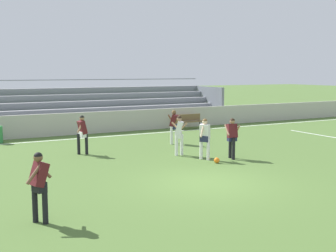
{
  "coord_description": "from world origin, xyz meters",
  "views": [
    {
      "loc": [
        -7.25,
        -11.1,
        3.5
      ],
      "look_at": [
        0.78,
        4.09,
        1.3
      ],
      "focal_mm": 45.61,
      "sensor_mm": 36.0,
      "label": 1
    }
  ],
  "objects_px": {
    "soccer_ball": "(217,160)",
    "player_white_challenging": "(205,135)",
    "player_dark_trailing_run": "(82,131)",
    "player_white_dropping_back": "(179,132)",
    "player_dark_wide_left": "(174,124)",
    "player_dark_overlapping": "(39,181)",
    "player_dark_on_ball": "(232,135)",
    "bleacher_stand": "(30,109)",
    "bench_centre_sideline": "(188,120)"
  },
  "relations": [
    {
      "from": "player_dark_on_ball",
      "to": "bleacher_stand",
      "type": "bearing_deg",
      "value": 114.49
    },
    {
      "from": "bench_centre_sideline",
      "to": "player_dark_wide_left",
      "type": "bearing_deg",
      "value": -127.78
    },
    {
      "from": "player_dark_overlapping",
      "to": "player_white_dropping_back",
      "type": "distance_m",
      "value": 8.78
    },
    {
      "from": "player_dark_trailing_run",
      "to": "player_white_dropping_back",
      "type": "xyz_separation_m",
      "value": [
        3.53,
        -2.1,
        -0.0
      ]
    },
    {
      "from": "player_dark_trailing_run",
      "to": "soccer_ball",
      "type": "relative_size",
      "value": 7.59
    },
    {
      "from": "player_white_dropping_back",
      "to": "soccer_ball",
      "type": "height_order",
      "value": "player_white_dropping_back"
    },
    {
      "from": "bleacher_stand",
      "to": "bench_centre_sideline",
      "type": "bearing_deg",
      "value": -23.3
    },
    {
      "from": "player_dark_wide_left",
      "to": "player_dark_overlapping",
      "type": "bearing_deg",
      "value": -134.39
    },
    {
      "from": "player_dark_on_ball",
      "to": "soccer_ball",
      "type": "xyz_separation_m",
      "value": [
        -1.01,
        -0.41,
        -0.87
      ]
    },
    {
      "from": "player_dark_wide_left",
      "to": "player_white_challenging",
      "type": "bearing_deg",
      "value": -100.43
    },
    {
      "from": "bleacher_stand",
      "to": "player_dark_trailing_run",
      "type": "relative_size",
      "value": 15.26
    },
    {
      "from": "bleacher_stand",
      "to": "player_dark_on_ball",
      "type": "height_order",
      "value": "bleacher_stand"
    },
    {
      "from": "bleacher_stand",
      "to": "player_dark_wide_left",
      "type": "xyz_separation_m",
      "value": [
        5.31,
        -8.19,
        -0.32
      ]
    },
    {
      "from": "player_dark_overlapping",
      "to": "player_dark_wide_left",
      "type": "relative_size",
      "value": 1.01
    },
    {
      "from": "player_dark_on_ball",
      "to": "player_white_challenging",
      "type": "bearing_deg",
      "value": 160.74
    },
    {
      "from": "player_dark_on_ball",
      "to": "soccer_ball",
      "type": "height_order",
      "value": "player_dark_on_ball"
    },
    {
      "from": "player_dark_wide_left",
      "to": "bench_centre_sideline",
      "type": "bearing_deg",
      "value": 52.22
    },
    {
      "from": "player_dark_trailing_run",
      "to": "soccer_ball",
      "type": "height_order",
      "value": "player_dark_trailing_run"
    },
    {
      "from": "bleacher_stand",
      "to": "player_white_challenging",
      "type": "distance_m",
      "value": 12.91
    },
    {
      "from": "player_white_dropping_back",
      "to": "bleacher_stand",
      "type": "bearing_deg",
      "value": 110.89
    },
    {
      "from": "bench_centre_sideline",
      "to": "player_dark_trailing_run",
      "type": "bearing_deg",
      "value": -148.65
    },
    {
      "from": "player_dark_overlapping",
      "to": "player_dark_trailing_run",
      "type": "height_order",
      "value": "player_dark_overlapping"
    },
    {
      "from": "player_white_challenging",
      "to": "player_dark_overlapping",
      "type": "distance_m",
      "value": 8.46
    },
    {
      "from": "player_white_dropping_back",
      "to": "player_dark_wide_left",
      "type": "xyz_separation_m",
      "value": [
        1.19,
        2.63,
        -0.01
      ]
    },
    {
      "from": "bleacher_stand",
      "to": "player_dark_trailing_run",
      "type": "xyz_separation_m",
      "value": [
        0.6,
        -8.72,
        -0.31
      ]
    },
    {
      "from": "soccer_ball",
      "to": "player_white_challenging",
      "type": "bearing_deg",
      "value": 94.02
    },
    {
      "from": "bench_centre_sideline",
      "to": "soccer_ball",
      "type": "xyz_separation_m",
      "value": [
        -4.09,
        -9.08,
        -0.44
      ]
    },
    {
      "from": "player_dark_wide_left",
      "to": "player_white_dropping_back",
      "type": "bearing_deg",
      "value": -114.25
    },
    {
      "from": "player_dark_overlapping",
      "to": "player_white_dropping_back",
      "type": "xyz_separation_m",
      "value": [
        6.81,
        5.54,
        -0.0
      ]
    },
    {
      "from": "player_dark_trailing_run",
      "to": "soccer_ball",
      "type": "xyz_separation_m",
      "value": [
        4.05,
        -4.12,
        -0.88
      ]
    },
    {
      "from": "player_dark_trailing_run",
      "to": "bench_centre_sideline",
      "type": "bearing_deg",
      "value": 31.35
    },
    {
      "from": "bleacher_stand",
      "to": "player_dark_wide_left",
      "type": "height_order",
      "value": "bleacher_stand"
    },
    {
      "from": "bench_centre_sideline",
      "to": "soccer_ball",
      "type": "distance_m",
      "value": 9.96
    },
    {
      "from": "player_dark_on_ball",
      "to": "player_dark_overlapping",
      "type": "height_order",
      "value": "player_dark_overlapping"
    },
    {
      "from": "bench_centre_sideline",
      "to": "soccer_ball",
      "type": "height_order",
      "value": "bench_centre_sideline"
    },
    {
      "from": "bench_centre_sideline",
      "to": "player_dark_on_ball",
      "type": "bearing_deg",
      "value": -109.56
    },
    {
      "from": "player_white_challenging",
      "to": "soccer_ball",
      "type": "distance_m",
      "value": 1.17
    },
    {
      "from": "player_white_challenging",
      "to": "player_white_dropping_back",
      "type": "bearing_deg",
      "value": 110.85
    },
    {
      "from": "bleacher_stand",
      "to": "soccer_ball",
      "type": "height_order",
      "value": "bleacher_stand"
    },
    {
      "from": "soccer_ball",
      "to": "player_dark_overlapping",
      "type": "bearing_deg",
      "value": -154.4
    },
    {
      "from": "player_white_dropping_back",
      "to": "soccer_ball",
      "type": "distance_m",
      "value": 2.27
    },
    {
      "from": "bench_centre_sideline",
      "to": "player_dark_overlapping",
      "type": "distance_m",
      "value": 17.01
    },
    {
      "from": "bleacher_stand",
      "to": "player_dark_overlapping",
      "type": "xyz_separation_m",
      "value": [
        -2.68,
        -16.36,
        -0.31
      ]
    },
    {
      "from": "player_white_challenging",
      "to": "player_dark_wide_left",
      "type": "xyz_separation_m",
      "value": [
        0.71,
        3.87,
        0.0
      ]
    },
    {
      "from": "bleacher_stand",
      "to": "player_dark_overlapping",
      "type": "height_order",
      "value": "bleacher_stand"
    },
    {
      "from": "bench_centre_sideline",
      "to": "player_dark_overlapping",
      "type": "bearing_deg",
      "value": -132.22
    },
    {
      "from": "player_white_dropping_back",
      "to": "soccer_ball",
      "type": "relative_size",
      "value": 7.58
    },
    {
      "from": "bleacher_stand",
      "to": "bench_centre_sideline",
      "type": "distance_m",
      "value": 9.55
    },
    {
      "from": "player_dark_wide_left",
      "to": "soccer_ball",
      "type": "xyz_separation_m",
      "value": [
        -0.66,
        -4.65,
        -0.87
      ]
    },
    {
      "from": "player_white_challenging",
      "to": "player_dark_overlapping",
      "type": "xyz_separation_m",
      "value": [
        -7.28,
        -4.3,
        0.02
      ]
    }
  ]
}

